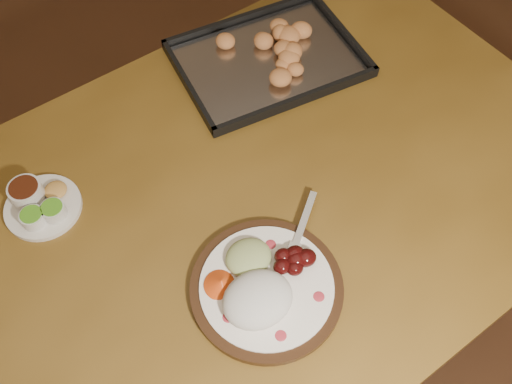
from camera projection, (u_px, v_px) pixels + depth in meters
ground at (192, 349)px, 1.70m from camera, size 4.00×4.00×0.00m
dining_table at (229, 233)px, 1.17m from camera, size 1.61×1.11×0.75m
dinner_plate at (263, 286)px, 0.98m from camera, size 0.31×0.27×0.06m
condiment_saucer at (39, 203)px, 1.07m from camera, size 0.14×0.14×0.05m
baking_tray at (268, 58)px, 1.28m from camera, size 0.41×0.31×0.04m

